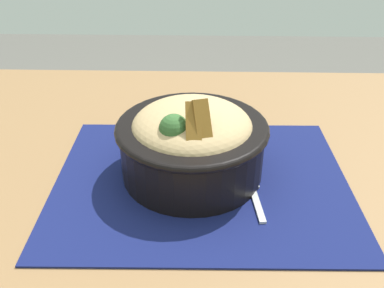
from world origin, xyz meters
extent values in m
cube|color=olive|center=(0.00, 0.00, 0.70)|extent=(1.19, 0.85, 0.03)
cube|color=#11194C|center=(0.03, -0.01, 0.71)|extent=(0.43, 0.34, 0.00)
cylinder|color=black|center=(0.02, 0.01, 0.76)|extent=(0.21, 0.21, 0.08)
torus|color=black|center=(0.02, 0.01, 0.79)|extent=(0.22, 0.22, 0.01)
ellipsoid|color=tan|center=(0.02, 0.01, 0.79)|extent=(0.24, 0.24, 0.06)
sphere|color=#325D2C|center=(-0.01, -0.03, 0.81)|extent=(0.04, 0.04, 0.04)
cylinder|color=orange|center=(0.01, -0.02, 0.81)|extent=(0.01, 0.04, 0.01)
cylinder|color=orange|center=(-0.01, 0.04, 0.81)|extent=(0.03, 0.01, 0.01)
cube|color=brown|center=(0.02, -0.04, 0.82)|extent=(0.02, 0.04, 0.05)
cube|color=brown|center=(0.03, -0.04, 0.82)|extent=(0.03, 0.04, 0.06)
cube|color=#BBBBBB|center=(0.11, -0.07, 0.72)|extent=(0.02, 0.06, 0.00)
cube|color=#BBBBBB|center=(0.10, -0.03, 0.72)|extent=(0.01, 0.01, 0.00)
cube|color=#BBBBBB|center=(0.10, -0.01, 0.72)|extent=(0.02, 0.03, 0.00)
cube|color=#BBBBBB|center=(0.11, 0.01, 0.72)|extent=(0.00, 0.02, 0.00)
cube|color=#BBBBBB|center=(0.10, 0.01, 0.72)|extent=(0.00, 0.02, 0.00)
cube|color=#BBBBBB|center=(0.10, 0.01, 0.72)|extent=(0.00, 0.02, 0.00)
cube|color=#BBBBBB|center=(0.09, 0.01, 0.72)|extent=(0.00, 0.02, 0.00)
camera|label=1|loc=(0.03, -0.50, 1.08)|focal=39.06mm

